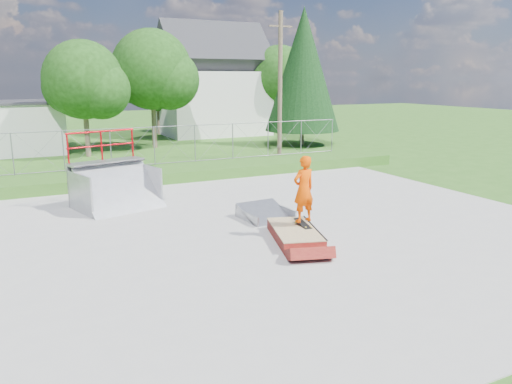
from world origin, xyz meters
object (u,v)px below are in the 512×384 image
Objects in this scene: quarter_pipe at (117,171)px; flat_bank_ramp at (266,213)px; skater at (304,192)px; grind_box at (295,235)px.

flat_bank_ramp is (4.00, -3.57, -1.11)m from quarter_pipe.
quarter_pipe reaches higher than skater.
quarter_pipe is 1.39× the size of skater.
flat_bank_ramp is at bearing -93.95° from skater.
skater is at bearing 40.54° from grind_box.
quarter_pipe is 7.02m from skater.
grind_box is 1.24m from skater.
skater is at bearing -90.56° from flat_bank_ramp.
quarter_pipe is (-3.76, 5.85, 1.15)m from grind_box.
grind_box is 7.05m from quarter_pipe.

